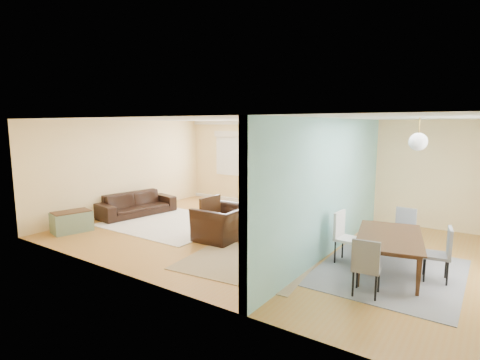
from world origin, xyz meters
The scene contains 27 objects.
floor centered at (0.00, 0.00, 0.00)m, with size 9.00×9.00×0.00m, color #AC722F.
wall_back centered at (0.00, 3.00, 1.30)m, with size 9.00×0.02×2.60m, color #ECC686.
wall_front centered at (0.00, -3.00, 1.30)m, with size 9.00×0.02×2.60m, color #ECC686.
wall_left centered at (-4.50, 0.00, 1.30)m, with size 0.02×6.00×2.60m, color #ECC686.
ceiling centered at (0.00, 0.00, 2.60)m, with size 9.00×6.00×0.02m, color white.
partition centered at (1.51, 0.28, 1.36)m, with size 0.17×6.00×2.60m.
fireplace centered at (-1.50, 2.88, 0.60)m, with size 1.70×0.30×1.17m.
wall_clock centered at (-1.50, 2.97, 1.85)m, with size 0.70×0.07×0.70m.
window_left centered at (-3.05, 2.95, 1.66)m, with size 1.05×0.13×1.42m.
window_right centered at (0.05, 2.95, 1.66)m, with size 1.05×0.13×1.42m.
pendant centered at (3.00, 0.00, 2.20)m, with size 0.30×0.30×0.55m.
rug_cream centered at (-2.59, -0.19, 0.01)m, with size 3.01×2.61×0.02m, color #F1E2C9.
rug_jute centered at (0.53, -1.42, 0.01)m, with size 2.28×1.86×0.01m, color #9E8763.
rug_grey centered at (2.76, -0.38, 0.01)m, with size 2.22×2.78×0.01m, color slate.
sofa centered at (-3.99, -0.10, 0.31)m, with size 2.12×0.83×0.62m, color black.
eames_chair centered at (-0.68, -0.53, 0.37)m, with size 1.12×0.98×0.73m, color black.
green_chair centered at (0.04, 1.95, 0.31)m, with size 0.65×0.67×0.61m, color #0E805F.
trunk centered at (-3.96, -2.05, 0.24)m, with size 0.70×0.94×0.49m.
credenza centered at (1.11, 1.32, 0.40)m, with size 0.48×1.40×0.80m.
tv centered at (1.09, 1.32, 1.10)m, with size 1.05×0.14×0.61m, color black.
garden_stool centered at (1.12, 0.31, 0.26)m, with size 0.35×0.35×0.51m, color white.
potted_plant centered at (1.12, 0.31, 0.73)m, with size 0.39×0.33×0.43m, color #337F33.
dining_table centered at (2.76, -0.38, 0.32)m, with size 1.82×1.02×0.64m, color #452814.
dining_chair_n centered at (2.71, 0.79, 0.50)m, with size 0.41×0.41×0.86m.
dining_chair_s centered at (2.67, -1.48, 0.51)m, with size 0.43×0.43×0.88m.
dining_chair_w centered at (2.02, -0.37, 0.55)m, with size 0.44×0.44×0.93m.
dining_chair_e centered at (3.43, -0.34, 0.52)m, with size 0.45×0.45×0.89m.
Camera 1 is at (4.08, -6.82, 2.49)m, focal length 28.00 mm.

